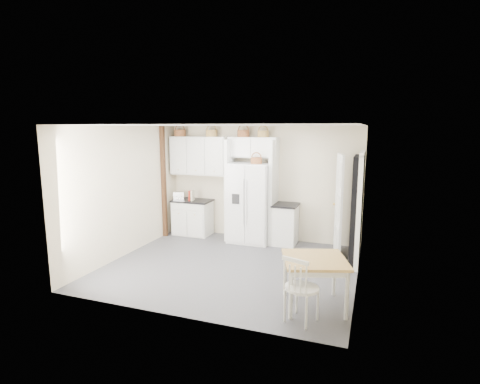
% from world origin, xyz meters
% --- Properties ---
extents(floor, '(4.50, 4.50, 0.00)m').
position_xyz_m(floor, '(0.00, 0.00, 0.00)').
color(floor, '#403F46').
rests_on(floor, ground).
extents(ceiling, '(4.50, 4.50, 0.00)m').
position_xyz_m(ceiling, '(0.00, 0.00, 2.60)').
color(ceiling, white).
rests_on(ceiling, wall_back).
extents(wall_back, '(4.50, 0.00, 4.50)m').
position_xyz_m(wall_back, '(0.00, 2.00, 1.30)').
color(wall_back, beige).
rests_on(wall_back, floor).
extents(wall_left, '(0.00, 4.00, 4.00)m').
position_xyz_m(wall_left, '(-2.25, 0.00, 1.30)').
color(wall_left, beige).
rests_on(wall_left, floor).
extents(wall_right, '(0.00, 4.00, 4.00)m').
position_xyz_m(wall_right, '(2.25, 0.00, 1.30)').
color(wall_right, beige).
rests_on(wall_right, floor).
extents(refrigerator, '(0.92, 0.74, 1.79)m').
position_xyz_m(refrigerator, '(-0.15, 1.64, 0.89)').
color(refrigerator, white).
rests_on(refrigerator, floor).
extents(base_cab_left, '(0.88, 0.55, 0.81)m').
position_xyz_m(base_cab_left, '(-1.64, 1.70, 0.41)').
color(base_cab_left, silver).
rests_on(base_cab_left, floor).
extents(base_cab_right, '(0.49, 0.59, 0.86)m').
position_xyz_m(base_cab_right, '(0.64, 1.70, 0.43)').
color(base_cab_right, silver).
rests_on(base_cab_right, floor).
extents(dining_table, '(1.10, 1.10, 0.72)m').
position_xyz_m(dining_table, '(1.70, -1.07, 0.36)').
color(dining_table, brown).
rests_on(dining_table, floor).
extents(windsor_chair, '(0.57, 0.54, 0.94)m').
position_xyz_m(windsor_chair, '(1.61, -1.55, 0.47)').
color(windsor_chair, silver).
rests_on(windsor_chair, floor).
extents(counter_left, '(0.91, 0.59, 0.04)m').
position_xyz_m(counter_left, '(-1.64, 1.70, 0.83)').
color(counter_left, black).
rests_on(counter_left, base_cab_left).
extents(counter_right, '(0.53, 0.63, 0.04)m').
position_xyz_m(counter_right, '(0.64, 1.70, 0.88)').
color(counter_right, black).
rests_on(counter_right, base_cab_right).
extents(toaster, '(0.29, 0.21, 0.18)m').
position_xyz_m(toaster, '(-1.98, 1.68, 0.94)').
color(toaster, silver).
rests_on(toaster, counter_left).
extents(cookbook_red, '(0.06, 0.16, 0.24)m').
position_xyz_m(cookbook_red, '(-1.64, 1.62, 0.97)').
color(cookbook_red, '#B72A19').
rests_on(cookbook_red, counter_left).
extents(cookbook_cream, '(0.05, 0.17, 0.25)m').
position_xyz_m(cookbook_cream, '(-1.59, 1.62, 0.97)').
color(cookbook_cream, beige).
rests_on(cookbook_cream, counter_left).
extents(basket_upper_a, '(0.28, 0.28, 0.16)m').
position_xyz_m(basket_upper_a, '(-2.00, 1.83, 2.43)').
color(basket_upper_a, '#622F14').
rests_on(basket_upper_a, upper_cabinet).
extents(basket_upper_c, '(0.27, 0.27, 0.16)m').
position_xyz_m(basket_upper_c, '(-1.17, 1.83, 2.43)').
color(basket_upper_c, brown).
rests_on(basket_upper_c, upper_cabinet).
extents(basket_bridge_a, '(0.28, 0.28, 0.16)m').
position_xyz_m(basket_bridge_a, '(-0.39, 1.83, 2.43)').
color(basket_bridge_a, '#622F14').
rests_on(basket_bridge_a, bridge_cabinet).
extents(basket_bridge_b, '(0.25, 0.25, 0.14)m').
position_xyz_m(basket_bridge_b, '(0.07, 1.83, 2.42)').
color(basket_bridge_b, brown).
rests_on(basket_bridge_b, bridge_cabinet).
extents(basket_fridge_b, '(0.25, 0.25, 0.13)m').
position_xyz_m(basket_fridge_b, '(0.01, 1.54, 1.85)').
color(basket_fridge_b, '#622F14').
rests_on(basket_fridge_b, refrigerator).
extents(upper_cabinet, '(1.40, 0.34, 0.90)m').
position_xyz_m(upper_cabinet, '(-1.50, 1.83, 1.90)').
color(upper_cabinet, silver).
rests_on(upper_cabinet, wall_back).
extents(bridge_cabinet, '(1.12, 0.34, 0.45)m').
position_xyz_m(bridge_cabinet, '(-0.15, 1.83, 2.12)').
color(bridge_cabinet, silver).
rests_on(bridge_cabinet, wall_back).
extents(fridge_panel_left, '(0.08, 0.60, 2.30)m').
position_xyz_m(fridge_panel_left, '(-0.66, 1.70, 1.15)').
color(fridge_panel_left, silver).
rests_on(fridge_panel_left, floor).
extents(fridge_panel_right, '(0.08, 0.60, 2.30)m').
position_xyz_m(fridge_panel_right, '(0.36, 1.70, 1.15)').
color(fridge_panel_right, silver).
rests_on(fridge_panel_right, floor).
extents(trim_post, '(0.09, 0.09, 2.60)m').
position_xyz_m(trim_post, '(-2.20, 1.35, 1.30)').
color(trim_post, '#462E15').
rests_on(trim_post, floor).
extents(doorway_void, '(0.18, 0.85, 2.05)m').
position_xyz_m(doorway_void, '(2.16, 1.00, 1.02)').
color(doorway_void, black).
rests_on(doorway_void, floor).
extents(door_slab, '(0.21, 0.79, 2.05)m').
position_xyz_m(door_slab, '(1.80, 1.33, 1.02)').
color(door_slab, white).
rests_on(door_slab, floor).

